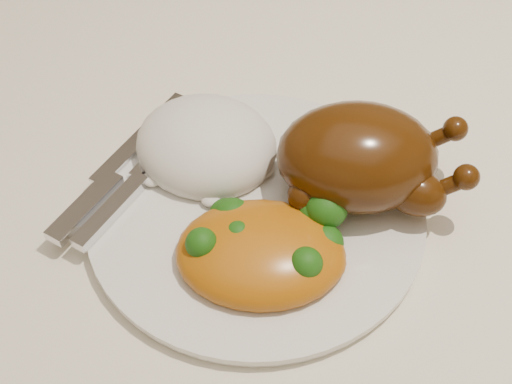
% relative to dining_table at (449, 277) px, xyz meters
% --- Properties ---
extents(dining_table, '(1.60, 0.90, 0.76)m').
position_rel_dining_table_xyz_m(dining_table, '(0.00, 0.00, 0.00)').
color(dining_table, brown).
rests_on(dining_table, floor).
extents(tablecloth, '(1.73, 1.03, 0.18)m').
position_rel_dining_table_xyz_m(tablecloth, '(0.00, 0.00, 0.07)').
color(tablecloth, white).
rests_on(tablecloth, dining_table).
extents(dinner_plate, '(0.35, 0.35, 0.01)m').
position_rel_dining_table_xyz_m(dinner_plate, '(-0.16, -0.08, 0.11)').
color(dinner_plate, white).
rests_on(dinner_plate, tablecloth).
extents(roast_chicken, '(0.17, 0.14, 0.08)m').
position_rel_dining_table_xyz_m(roast_chicken, '(-0.09, -0.03, 0.15)').
color(roast_chicken, '#4B2608').
rests_on(roast_chicken, dinner_plate).
extents(rice_mound, '(0.12, 0.11, 0.06)m').
position_rel_dining_table_xyz_m(rice_mound, '(-0.22, -0.05, 0.13)').
color(rice_mound, white).
rests_on(rice_mound, dinner_plate).
extents(mac_and_cheese, '(0.16, 0.14, 0.05)m').
position_rel_dining_table_xyz_m(mac_and_cheese, '(-0.13, -0.12, 0.13)').
color(mac_and_cheese, '#BD690C').
rests_on(mac_and_cheese, dinner_plate).
extents(cutlery, '(0.05, 0.19, 0.01)m').
position_rel_dining_table_xyz_m(cutlery, '(-0.27, -0.11, 0.12)').
color(cutlery, silver).
rests_on(cutlery, dinner_plate).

